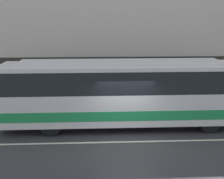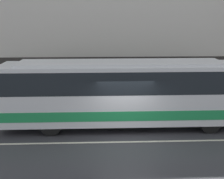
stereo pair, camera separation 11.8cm
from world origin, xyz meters
The scene contains 6 objects.
ground_plane centered at (0.00, 0.00, 0.00)m, with size 60.00×60.00×0.00m, color #333338.
sidewalk centered at (0.00, 5.34, 0.09)m, with size 60.00×2.69×0.18m.
building_facade centered at (0.00, 6.83, 6.15)m, with size 60.00×0.35×12.71m.
lane_stripe centered at (0.00, 0.00, 0.00)m, with size 54.00×0.14×0.01m.
transit_bus centered at (-0.09, 2.01, 1.80)m, with size 11.29×2.50×3.19m.
pedestrian_waiting centered at (-0.57, 5.99, 0.96)m, with size 0.36×0.36×1.69m.
Camera 2 is at (-1.18, -12.42, 5.27)m, focal length 50.00 mm.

